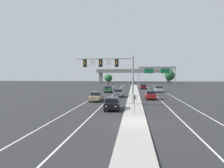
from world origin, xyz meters
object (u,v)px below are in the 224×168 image
at_px(median_sign_post, 134,101).
at_px(car_oncoming_grey, 118,93).
at_px(car_oncoming_green, 108,89).
at_px(car_receding_darkred, 143,86).
at_px(tree_far_left_b, 107,77).
at_px(car_oncoming_black, 112,103).
at_px(tree_far_left_a, 109,78).
at_px(car_oncoming_tan, 96,96).
at_px(car_receding_red, 151,95).
at_px(car_receding_silver, 159,89).
at_px(overhead_signal_mast, 112,68).
at_px(tree_far_right_c, 170,75).
at_px(highway_sign_gantry, 157,70).

height_order(median_sign_post, car_oncoming_grey, median_sign_post).
relative_size(median_sign_post, car_oncoming_green, 0.49).
bearing_deg(car_receding_darkred, car_oncoming_grey, -103.66).
relative_size(car_oncoming_grey, tree_far_left_b, 0.94).
relative_size(car_oncoming_black, tree_far_left_a, 0.97).
distance_m(car_oncoming_tan, car_receding_red, 10.30).
xyz_separation_m(car_oncoming_black, tree_far_left_a, (-8.38, 67.85, 2.21)).
bearing_deg(car_receding_silver, median_sign_post, -100.85).
distance_m(median_sign_post, car_receding_silver, 33.72).
bearing_deg(car_oncoming_grey, car_oncoming_green, 107.77).
distance_m(overhead_signal_mast, tree_far_right_c, 70.04).
relative_size(car_oncoming_green, car_receding_silver, 0.99).
bearing_deg(car_receding_red, highway_sign_gantry, 82.49).
bearing_deg(car_oncoming_black, car_oncoming_tan, 112.51).
height_order(car_oncoming_tan, tree_far_right_c, tree_far_right_c).
bearing_deg(car_oncoming_black, overhead_signal_mast, 95.24).
height_order(car_oncoming_tan, car_oncoming_green, same).
xyz_separation_m(car_oncoming_green, highway_sign_gantry, (14.87, 24.53, 5.34)).
bearing_deg(car_oncoming_grey, tree_far_left_b, 99.05).
height_order(car_receding_red, tree_far_right_c, tree_far_right_c).
bearing_deg(tree_far_left_a, car_oncoming_green, -83.60).
bearing_deg(median_sign_post, car_receding_darkred, 86.37).
distance_m(car_oncoming_black, car_oncoming_tan, 9.40).
bearing_deg(tree_far_left_b, car_oncoming_black, -82.48).
bearing_deg(car_oncoming_black, median_sign_post, -51.11).
distance_m(median_sign_post, highway_sign_gantry, 56.22).
xyz_separation_m(median_sign_post, tree_far_left_b, (-13.85, 86.68, 1.50)).
xyz_separation_m(car_oncoming_green, car_receding_red, (9.71, -14.62, 0.00)).
bearing_deg(overhead_signal_mast, median_sign_post, -67.76).
relative_size(car_oncoming_tan, tree_far_right_c, 0.70).
relative_size(car_oncoming_black, highway_sign_gantry, 0.34).
height_order(car_receding_red, car_receding_silver, same).
distance_m(car_receding_darkred, tree_far_left_b, 44.77).
xyz_separation_m(car_oncoming_tan, car_receding_red, (9.48, 4.04, 0.00)).
distance_m(car_oncoming_black, car_receding_darkred, 42.04).
bearing_deg(car_oncoming_green, tree_far_left_b, 97.29).
xyz_separation_m(overhead_signal_mast, tree_far_right_c, (19.20, 67.34, -1.35)).
bearing_deg(tree_far_right_c, car_oncoming_tan, -109.53).
height_order(car_oncoming_black, car_oncoming_tan, same).
xyz_separation_m(highway_sign_gantry, tree_far_right_c, (7.75, 19.95, -1.98)).
distance_m(car_oncoming_green, highway_sign_gantry, 29.18).
distance_m(car_oncoming_grey, tree_far_left_b, 67.48).
distance_m(car_oncoming_grey, car_receding_red, 7.30).
bearing_deg(tree_far_right_c, car_receding_silver, -102.75).
bearing_deg(car_oncoming_green, car_oncoming_black, -82.02).
distance_m(car_oncoming_black, tree_far_left_a, 68.40).
relative_size(car_receding_red, car_receding_silver, 0.99).
bearing_deg(tree_far_right_c, tree_far_left_a, -171.69).
height_order(overhead_signal_mast, tree_far_left_a, overhead_signal_mast).
xyz_separation_m(median_sign_post, car_receding_silver, (6.35, 33.10, -0.77)).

